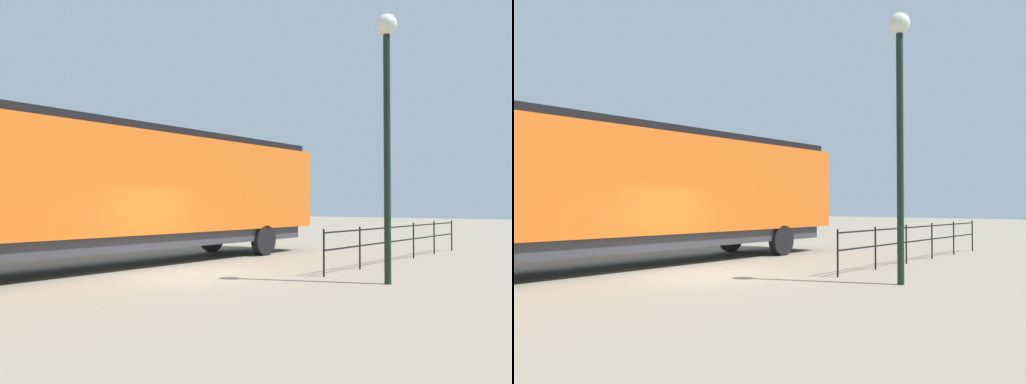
{
  "view_description": "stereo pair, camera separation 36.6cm",
  "coord_description": "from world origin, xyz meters",
  "views": [
    {
      "loc": [
        10.05,
        -9.94,
        1.87
      ],
      "look_at": [
        1.29,
        1.03,
        2.2
      ],
      "focal_mm": 37.01,
      "sensor_mm": 36.0,
      "label": 1
    },
    {
      "loc": [
        10.33,
        -9.71,
        1.87
      ],
      "look_at": [
        1.29,
        1.03,
        2.2
      ],
      "focal_mm": 37.01,
      "sensor_mm": 36.0,
      "label": 2
    }
  ],
  "objects": [
    {
      "name": "ground_plane",
      "position": [
        0.0,
        0.0,
        0.0
      ],
      "size": [
        120.0,
        120.0,
        0.0
      ],
      "primitive_type": "plane",
      "color": "gray"
    },
    {
      "name": "lamp_post",
      "position": [
        4.73,
        1.67,
        4.42
      ],
      "size": [
        0.5,
        0.5,
        6.38
      ],
      "color": "black",
      "rests_on": "ground_plane"
    },
    {
      "name": "platform_fence",
      "position": [
        2.91,
        6.77,
        0.8
      ],
      "size": [
        0.05,
        9.96,
        1.23
      ],
      "color": "black",
      "rests_on": "ground_plane"
    },
    {
      "name": "locomotive",
      "position": [
        -3.11,
        0.67,
        2.38
      ],
      "size": [
        2.9,
        16.1,
        4.24
      ],
      "color": "orange",
      "rests_on": "ground_plane"
    }
  ]
}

